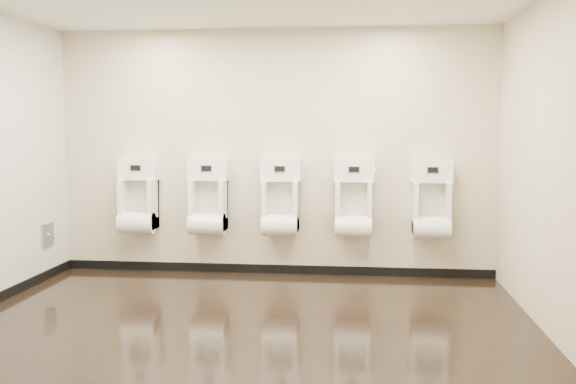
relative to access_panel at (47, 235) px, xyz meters
name	(u,v)px	position (x,y,z in m)	size (l,w,h in m)	color
ground	(249,317)	(2.48, -1.20, -0.50)	(5.00, 3.50, 0.00)	black
back_wall	(274,153)	(2.48, 0.55, 0.90)	(5.00, 0.02, 2.80)	beige
front_wall	(199,175)	(2.48, -2.95, 0.90)	(5.00, 0.02, 2.80)	beige
right_wall	(545,162)	(4.98, -1.20, 0.90)	(0.02, 3.50, 2.80)	beige
skirting_back	(274,269)	(2.48, 0.54, -0.45)	(5.00, 0.02, 0.10)	black
access_panel	(47,235)	(0.00, 0.00, 0.00)	(0.04, 0.25, 0.25)	#9E9EA3
urinal_0	(138,201)	(0.91, 0.40, 0.34)	(0.46, 0.34, 0.86)	white
urinal_1	(208,202)	(1.74, 0.40, 0.34)	(0.46, 0.34, 0.86)	white
urinal_2	(280,203)	(2.57, 0.40, 0.34)	(0.46, 0.34, 0.86)	white
urinal_3	(354,204)	(3.39, 0.40, 0.34)	(0.46, 0.34, 0.86)	white
urinal_4	(431,205)	(4.24, 0.40, 0.34)	(0.46, 0.34, 0.86)	white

